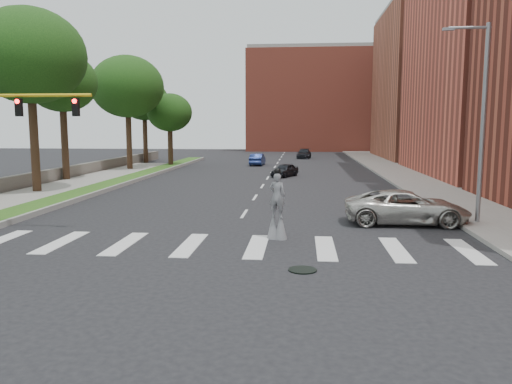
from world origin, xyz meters
name	(u,v)px	position (x,y,z in m)	size (l,w,h in m)	color
ground_plane	(219,252)	(0.00, 0.00, 0.00)	(160.00, 160.00, 0.00)	black
grass_median	(115,183)	(-11.50, 20.00, 0.12)	(2.00, 60.00, 0.25)	#285317
median_curb	(128,183)	(-10.45, 20.00, 0.14)	(0.20, 60.00, 0.28)	gray
sidewalk_left	(2,202)	(-14.50, 10.00, 0.09)	(4.00, 60.00, 0.18)	gray
sidewalk_right	(416,180)	(12.50, 25.00, 0.09)	(5.00, 90.00, 0.18)	gray
stone_wall	(59,174)	(-17.00, 22.00, 0.55)	(0.50, 56.00, 1.10)	#5F5951
manhole	(303,270)	(3.00, -2.00, 0.02)	(0.90, 0.90, 0.04)	black
building_far	(443,85)	(22.00, 54.00, 10.00)	(16.00, 22.00, 20.00)	#AB573F
building_backdrop	(319,102)	(6.00, 78.00, 9.00)	(26.00, 14.00, 18.00)	#C2513D
streetlight	(481,118)	(10.90, 6.00, 4.90)	(2.05, 0.20, 9.00)	slate
traffic_signal	(3,135)	(-9.78, 3.00, 4.15)	(5.30, 0.23, 6.20)	black
stilt_performer	(277,211)	(1.98, 2.38, 1.15)	(0.83, 0.61, 2.87)	#322014
suv_crossing	(407,207)	(7.82, 6.05, 0.78)	(2.60, 5.65, 1.57)	beige
car_near	(285,170)	(1.45, 27.36, 0.59)	(1.40, 3.49, 1.19)	black
car_mid	(257,159)	(-2.16, 40.21, 0.67)	(1.42, 4.09, 1.35)	navy
car_far	(304,154)	(3.29, 53.19, 0.66)	(1.84, 4.52, 1.31)	black
tree_2	(29,56)	(-14.83, 14.55, 9.03)	(7.30, 7.30, 12.17)	#322014
tree_3	(62,83)	(-16.35, 21.93, 7.97)	(5.64, 5.64, 10.43)	#322014
tree_4	(127,87)	(-14.61, 32.32, 8.42)	(7.30, 7.30, 11.55)	#322014
tree_5	(144,100)	(-16.27, 42.87, 7.62)	(5.82, 5.82, 10.15)	#322014
tree_6	(170,113)	(-11.66, 37.35, 5.96)	(4.94, 4.94, 8.11)	#322014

